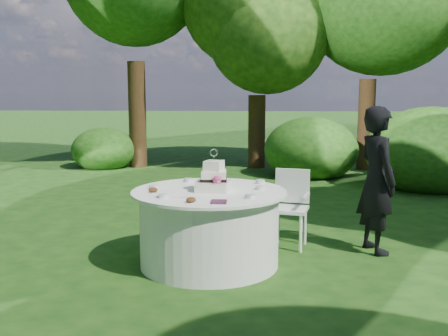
{
  "coord_description": "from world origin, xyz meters",
  "views": [
    {
      "loc": [
        0.46,
        -5.15,
        1.77
      ],
      "look_at": [
        0.15,
        0.0,
        1.0
      ],
      "focal_mm": 42.0,
      "sensor_mm": 36.0,
      "label": 1
    }
  ],
  "objects_px": {
    "guest": "(377,180)",
    "cake": "(214,180)",
    "napkins": "(219,202)",
    "table": "(209,227)",
    "chair": "(291,201)"
  },
  "relations": [
    {
      "from": "table",
      "to": "cake",
      "type": "distance_m",
      "value": 0.5
    },
    {
      "from": "table",
      "to": "cake",
      "type": "height_order",
      "value": "cake"
    },
    {
      "from": "napkins",
      "to": "chair",
      "type": "distance_m",
      "value": 1.5
    },
    {
      "from": "table",
      "to": "chair",
      "type": "height_order",
      "value": "chair"
    },
    {
      "from": "guest",
      "to": "cake",
      "type": "bearing_deg",
      "value": 91.15
    },
    {
      "from": "chair",
      "to": "guest",
      "type": "bearing_deg",
      "value": -10.23
    },
    {
      "from": "cake",
      "to": "napkins",
      "type": "bearing_deg",
      "value": -81.05
    },
    {
      "from": "guest",
      "to": "chair",
      "type": "distance_m",
      "value": 0.98
    },
    {
      "from": "table",
      "to": "cake",
      "type": "relative_size",
      "value": 3.65
    },
    {
      "from": "table",
      "to": "napkins",
      "type": "bearing_deg",
      "value": -76.36
    },
    {
      "from": "table",
      "to": "chair",
      "type": "bearing_deg",
      "value": 39.6
    },
    {
      "from": "guest",
      "to": "cake",
      "type": "distance_m",
      "value": 1.82
    },
    {
      "from": "napkins",
      "to": "table",
      "type": "relative_size",
      "value": 0.09
    },
    {
      "from": "napkins",
      "to": "chair",
      "type": "height_order",
      "value": "chair"
    },
    {
      "from": "guest",
      "to": "chair",
      "type": "height_order",
      "value": "guest"
    }
  ]
}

